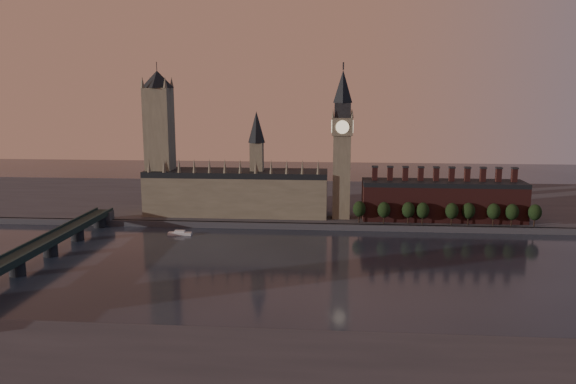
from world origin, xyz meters
name	(u,v)px	position (x,y,z in m)	size (l,w,h in m)	color
ground	(324,272)	(0.00, 0.00, 0.00)	(900.00, 900.00, 0.00)	black
north_bank	(327,201)	(0.00, 178.04, 2.00)	(900.00, 182.00, 4.00)	#434348
palace_of_westminster	(237,190)	(-64.41, 114.91, 21.63)	(130.00, 30.30, 74.00)	#7C7258
victoria_tower	(159,138)	(-120.00, 115.00, 59.09)	(24.00, 24.00, 108.00)	#7C7258
big_ben	(342,143)	(10.00, 110.00, 56.83)	(15.00, 15.00, 107.00)	#7C7258
chimney_block	(443,200)	(80.00, 110.00, 17.82)	(110.00, 25.00, 37.00)	#4B1F1C
embankment_tree_0	(359,209)	(22.13, 95.24, 13.47)	(8.60, 8.60, 14.88)	black
embankment_tree_1	(384,210)	(38.52, 93.75, 13.47)	(8.60, 8.60, 14.88)	black
embankment_tree_2	(408,210)	(54.86, 94.97, 13.47)	(8.60, 8.60, 14.88)	black
embankment_tree_3	(423,210)	(64.18, 93.91, 13.47)	(8.60, 8.60, 14.88)	black
embankment_tree_4	(452,211)	(83.25, 93.79, 13.47)	(8.60, 8.60, 14.88)	black
embankment_tree_5	(469,211)	(94.44, 95.47, 13.47)	(8.60, 8.60, 14.88)	black
embankment_tree_6	(494,211)	(110.59, 94.78, 13.47)	(8.60, 8.60, 14.88)	black
embankment_tree_7	(512,212)	(122.21, 93.92, 13.47)	(8.60, 8.60, 14.88)	black
embankment_tree_8	(535,212)	(136.77, 93.86, 13.47)	(8.60, 8.60, 14.88)	black
westminster_bridge	(31,253)	(-155.00, -2.70, 7.44)	(14.00, 200.00, 11.55)	#1D2D2A
river_boat	(180,233)	(-94.45, 68.51, 1.16)	(15.27, 4.75, 3.03)	silver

